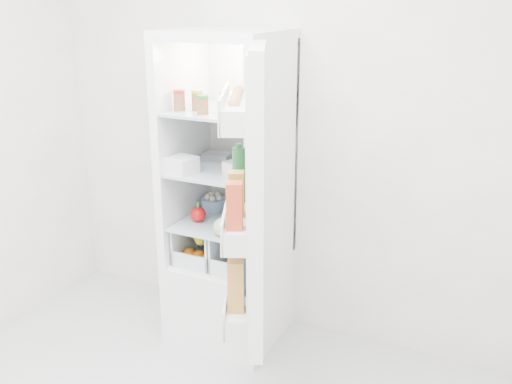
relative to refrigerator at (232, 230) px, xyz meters
The scene contains 21 objects.
room_walls 1.57m from the refrigerator, 80.89° to the right, with size 3.02×3.02×2.61m.
refrigerator is the anchor object (origin of this frame).
shelf_low 0.10m from the refrigerator, 90.00° to the right, with size 0.49×0.53×0.01m, color #A9BBC6.
shelf_mid 0.39m from the refrigerator, 90.00° to the right, with size 0.49×0.53×0.01m, color #A9BBC6.
shelf_top 0.72m from the refrigerator, 90.00° to the right, with size 0.49×0.53×0.01m, color #A9BBC6.
crisper_left 0.15m from the refrigerator, 152.98° to the right, with size 0.23×0.46×0.22m, color silver, non-canonical shape.
crisper_right 0.15m from the refrigerator, 27.02° to the right, with size 0.23×0.46×0.22m, color silver, non-canonical shape.
condiment_jars 0.79m from the refrigerator, 102.57° to the right, with size 0.38×0.16×0.08m.
squeeze_bottle 0.85m from the refrigerator, 21.61° to the left, with size 0.05×0.05×0.19m, color white.
tub_white 0.53m from the refrigerator, 124.62° to the right, with size 0.14×0.14×0.09m, color silver.
tub_cream 0.46m from the refrigerator, 50.12° to the right, with size 0.12×0.12×0.07m, color beige.
tin_red 0.49m from the refrigerator, 44.14° to the right, with size 0.10×0.10×0.07m, color red.
foil_tray 0.44m from the refrigerator, 150.24° to the left, with size 0.16×0.12×0.04m, color silver.
tub_green 0.46m from the refrigerator, ahead, with size 0.09×0.13×0.07m, color #418F44.
red_cabbage 0.25m from the refrigerator, 37.79° to the right, with size 0.16×0.16×0.16m, color #491B4F.
bell_pepper 0.24m from the refrigerator, 132.76° to the right, with size 0.09×0.09×0.09m, color #BB0B0D.
mushroom_bowl 0.20m from the refrigerator, 159.33° to the left, with size 0.15×0.15×0.07m, color #89A9CD.
salad_bag 0.32m from the refrigerator, 71.85° to the right, with size 0.10×0.10×0.10m, color #99B487.
citrus_pile 0.18m from the refrigerator, 136.53° to the right, with size 0.20×0.24×0.16m.
veg_pile 0.18m from the refrigerator, 26.82° to the right, with size 0.16×0.30×0.10m.
fridge_door 0.86m from the refrigerator, 55.24° to the right, with size 0.38×0.57×1.30m.
Camera 1 is at (1.27, -1.48, 1.95)m, focal length 40.00 mm.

